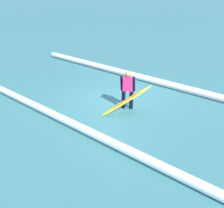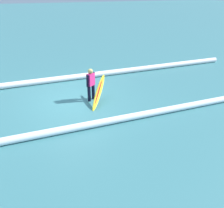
{
  "view_description": "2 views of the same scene",
  "coord_description": "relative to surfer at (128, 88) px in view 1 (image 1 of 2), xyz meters",
  "views": [
    {
      "loc": [
        -5.94,
        7.44,
        4.18
      ],
      "look_at": [
        -1.19,
        1.73,
        0.8
      ],
      "focal_mm": 42.87,
      "sensor_mm": 36.0,
      "label": 1
    },
    {
      "loc": [
        2.19,
        9.53,
        4.4
      ],
      "look_at": [
        -0.75,
        2.56,
        0.78
      ],
      "focal_mm": 38.67,
      "sensor_mm": 36.0,
      "label": 2
    }
  ],
  "objects": [
    {
      "name": "surfboard",
      "position": [
        -0.22,
        0.35,
        -0.32
      ],
      "size": [
        1.24,
        1.61,
        0.99
      ],
      "color": "yellow",
      "rests_on": "ground_plane"
    },
    {
      "name": "wave_crest_midground",
      "position": [
        -1.87,
        2.32,
        -0.66
      ],
      "size": [
        18.15,
        0.79,
        0.25
      ],
      "primitive_type": "cylinder",
      "rotation": [
        0.0,
        1.57,
        -0.03
      ],
      "color": "white",
      "rests_on": "ground_plane"
    },
    {
      "name": "ground_plane",
      "position": [
        0.73,
        -0.3,
        -0.79
      ],
      "size": [
        167.99,
        167.99,
        0.0
      ],
      "primitive_type": "plane",
      "color": "#38747A"
    },
    {
      "name": "surfer",
      "position": [
        0.0,
        0.0,
        0.0
      ],
      "size": [
        0.45,
        0.37,
        1.41
      ],
      "rotation": [
        0.0,
        0.0,
        0.56
      ],
      "color": "black",
      "rests_on": "ground_plane"
    },
    {
      "name": "wave_crest_foreground",
      "position": [
        -0.81,
        -2.81,
        -0.64
      ],
      "size": [
        17.46,
        0.7,
        0.29
      ],
      "primitive_type": "cylinder",
      "rotation": [
        0.0,
        1.57,
        -0.02
      ],
      "color": "white",
      "rests_on": "ground_plane"
    }
  ]
}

